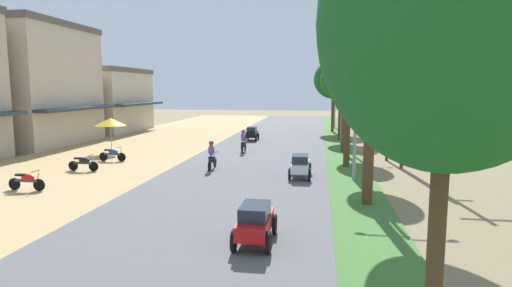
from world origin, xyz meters
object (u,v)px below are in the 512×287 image
object	(u,v)px
streetlamp_far	(335,88)
car_hatchback_black	(252,133)
parked_motorbike_fourth	(84,162)
streetlamp_near	(356,97)
utility_pole_far	(405,90)
median_tree_sixth	(333,80)
motorbike_foreground_rider	(212,156)
motorbike_ahead_second	(244,142)
vendor_umbrella	(111,122)
car_sedan_white	(300,165)
utility_pole_near	(389,90)
median_tree_second	(373,20)
median_tree_nearest	(449,23)
median_tree_third	(349,49)
car_sedan_red	(255,221)
streetlamp_mid	(342,89)
median_tree_fourth	(345,69)
parked_motorbike_third	(27,180)
median_tree_fifth	(341,82)
parked_motorbike_fifth	(113,154)

from	to	relation	value
streetlamp_far	car_hatchback_black	world-z (taller)	streetlamp_far
parked_motorbike_fourth	streetlamp_near	xyz separation A→B (m)	(14.94, -0.05, 3.70)
utility_pole_far	median_tree_sixth	bearing A→B (deg)	99.46
motorbike_foreground_rider	motorbike_ahead_second	xyz separation A→B (m)	(0.64, 6.69, 0.00)
vendor_umbrella	car_sedan_white	world-z (taller)	vendor_umbrella
utility_pole_near	motorbike_foreground_rider	world-z (taller)	utility_pole_near
median_tree_second	median_tree_nearest	bearing A→B (deg)	-91.38
median_tree_third	motorbike_ahead_second	size ratio (longest dim) A/B	4.77
car_sedan_white	motorbike_ahead_second	xyz separation A→B (m)	(-4.50, 8.22, 0.11)
parked_motorbike_fourth	car_sedan_red	distance (m)	14.82
streetlamp_mid	median_tree_fourth	bearing A→B (deg)	-91.08
parked_motorbike_third	parked_motorbike_fourth	world-z (taller)	same
median_tree_sixth	car_hatchback_black	distance (m)	12.86
car_sedan_red	streetlamp_mid	bearing A→B (deg)	80.96
median_tree_nearest	median_tree_second	distance (m)	10.96
utility_pole_near	median_tree_fifth	bearing A→B (deg)	103.39
parked_motorbike_third	utility_pole_far	distance (m)	20.34
streetlamp_far	utility_pole_near	size ratio (longest dim) A/B	0.93
car_sedan_white	car_hatchback_black	bearing A→B (deg)	108.21
median_tree_fifth	streetlamp_far	distance (m)	11.80
car_sedan_white	motorbike_foreground_rider	bearing A→B (deg)	163.42
streetlamp_mid	utility_pole_near	bearing A→B (deg)	-68.84
parked_motorbike_third	median_tree_sixth	bearing A→B (deg)	63.51
streetlamp_mid	motorbike_foreground_rider	xyz separation A→B (m)	(-7.87, -11.71, -3.84)
median_tree_third	car_sedan_white	xyz separation A→B (m)	(-2.57, -3.58, -6.21)
parked_motorbike_fifth	median_tree_third	world-z (taller)	median_tree_third
median_tree_sixth	streetlamp_far	world-z (taller)	streetlamp_far
median_tree_fourth	streetlamp_mid	size ratio (longest dim) A/B	0.97
parked_motorbike_third	median_tree_third	xyz separation A→B (m)	(14.78, 8.25, 6.40)
streetlamp_far	median_tree_second	bearing A→B (deg)	-89.70
vendor_umbrella	streetlamp_mid	distance (m)	18.14
median_tree_second	streetlamp_mid	size ratio (longest dim) A/B	1.19
streetlamp_far	streetlamp_mid	bearing A→B (deg)	-90.00
car_sedan_red	car_sedan_white	bearing A→B (deg)	84.63
median_tree_second	car_sedan_red	distance (m)	9.09
parked_motorbike_fourth	streetlamp_near	size ratio (longest dim) A/B	0.25
median_tree_sixth	parked_motorbike_third	bearing A→B (deg)	-116.49
utility_pole_near	car_sedan_red	distance (m)	17.69
median_tree_third	utility_pole_far	size ratio (longest dim) A/B	0.97
parked_motorbike_third	median_tree_fourth	distance (m)	21.28
car_sedan_white	vendor_umbrella	bearing A→B (deg)	154.46
median_tree_third	car_sedan_red	distance (m)	14.99
streetlamp_near	parked_motorbike_fourth	bearing A→B (deg)	179.80
parked_motorbike_fourth	streetlamp_mid	size ratio (longest dim) A/B	0.22
median_tree_third	streetlamp_far	size ratio (longest dim) A/B	1.04
median_tree_fourth	parked_motorbike_fifth	bearing A→B (deg)	-157.19
parked_motorbike_third	parked_motorbike_fourth	distance (m)	4.65
parked_motorbike_fifth	median_tree_third	xyz separation A→B (m)	(14.72, 0.31, 6.40)
vendor_umbrella	streetlamp_far	xyz separation A→B (m)	(16.75, 22.39, 2.47)
parked_motorbike_fourth	vendor_umbrella	distance (m)	7.18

